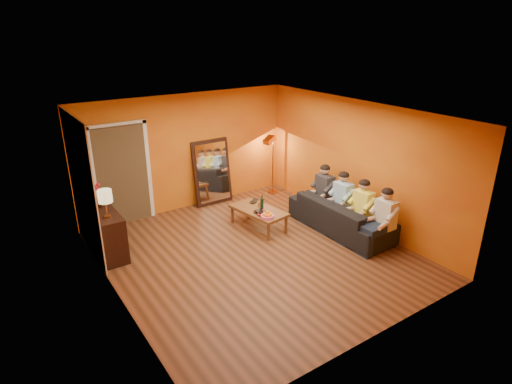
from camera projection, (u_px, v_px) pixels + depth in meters
room_shell at (244, 183)px, 7.71m from camera, size 5.00×5.50×2.60m
white_accent at (82, 188)px, 7.49m from camera, size 0.02×1.90×2.58m
doorway_recess at (120, 174)px, 8.92m from camera, size 1.06×0.30×2.10m
door_jamb_left at (94, 181)px, 8.53m from camera, size 0.08×0.06×2.20m
door_jamb_right at (149, 171)px, 9.13m from camera, size 0.08×0.06×2.20m
door_header at (116, 125)px, 8.44m from camera, size 1.22×0.06×0.08m
mirror_frame at (212, 172)px, 9.94m from camera, size 0.92×0.27×1.51m
mirror_glass at (213, 173)px, 9.91m from camera, size 0.78×0.21×1.35m
sideboard at (106, 233)px, 7.78m from camera, size 0.44×1.18×0.85m
table_lamp at (106, 204)px, 7.30m from camera, size 0.24×0.24×0.51m
sofa at (341, 215)px, 8.71m from camera, size 2.29×0.90×0.67m
coffee_table at (259, 218)px, 8.87m from camera, size 0.80×1.30×0.42m
floor_lamp at (273, 165)px, 10.55m from camera, size 0.35×0.31×1.44m
dog at (351, 228)px, 8.23m from camera, size 0.39×0.56×0.63m
person_far_left at (385, 219)px, 7.91m from camera, size 0.70×0.44×1.22m
person_mid_left at (363, 209)px, 8.33m from camera, size 0.70×0.44×1.22m
person_mid_right at (343, 200)px, 8.76m from camera, size 0.70×0.44×1.22m
person_far_right at (324, 192)px, 9.18m from camera, size 0.70×0.44×1.22m
fruit_bowl at (267, 214)px, 8.36m from camera, size 0.26×0.26×0.16m
wine_bottle at (262, 202)px, 8.72m from camera, size 0.07×0.07×0.31m
tumbler at (260, 204)px, 8.93m from camera, size 0.14×0.14×0.10m
laptop at (256, 201)px, 9.15m from camera, size 0.36×0.33×0.02m
book_lower at (257, 214)px, 8.54m from camera, size 0.18×0.24×0.02m
book_mid at (257, 213)px, 8.54m from camera, size 0.27×0.31×0.02m
book_upper at (257, 212)px, 8.52m from camera, size 0.19×0.23×0.02m
vase at (98, 202)px, 7.78m from camera, size 0.20×0.20×0.21m
flowers at (96, 189)px, 7.68m from camera, size 0.17×0.17×0.48m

